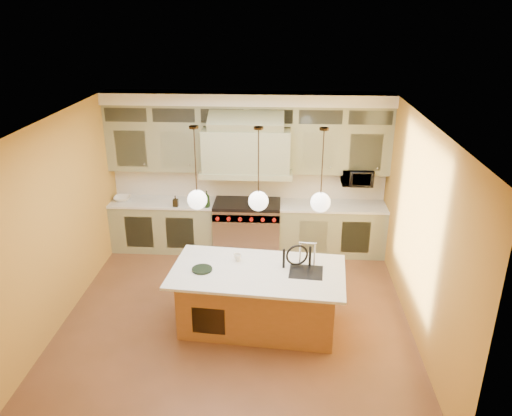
# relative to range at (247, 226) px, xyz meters

# --- Properties ---
(floor) EXTENTS (5.00, 5.00, 0.00)m
(floor) POSITION_rel_range_xyz_m (0.00, -2.14, -0.49)
(floor) COLOR brown
(floor) RESTS_ON ground
(ceiling) EXTENTS (5.00, 5.00, 0.00)m
(ceiling) POSITION_rel_range_xyz_m (0.00, -2.14, 2.41)
(ceiling) COLOR white
(ceiling) RESTS_ON wall_back
(wall_back) EXTENTS (5.00, 0.00, 5.00)m
(wall_back) POSITION_rel_range_xyz_m (0.00, 0.36, 0.96)
(wall_back) COLOR #C08B34
(wall_back) RESTS_ON ground
(wall_front) EXTENTS (5.00, 0.00, 5.00)m
(wall_front) POSITION_rel_range_xyz_m (0.00, -4.64, 0.96)
(wall_front) COLOR #C08B34
(wall_front) RESTS_ON ground
(wall_left) EXTENTS (0.00, 5.00, 5.00)m
(wall_left) POSITION_rel_range_xyz_m (-2.50, -2.14, 0.96)
(wall_left) COLOR #C08B34
(wall_left) RESTS_ON ground
(wall_right) EXTENTS (0.00, 5.00, 5.00)m
(wall_right) POSITION_rel_range_xyz_m (2.50, -2.14, 0.96)
(wall_right) COLOR #C08B34
(wall_right) RESTS_ON ground
(back_cabinetry) EXTENTS (5.00, 0.77, 2.90)m
(back_cabinetry) POSITION_rel_range_xyz_m (0.00, 0.09, 0.94)
(back_cabinetry) COLOR gray
(back_cabinetry) RESTS_ON floor
(range) EXTENTS (1.20, 0.74, 0.96)m
(range) POSITION_rel_range_xyz_m (0.00, 0.00, 0.00)
(range) COLOR silver
(range) RESTS_ON floor
(kitchen_island) EXTENTS (2.46, 1.45, 1.35)m
(kitchen_island) POSITION_rel_range_xyz_m (0.33, -2.37, -0.01)
(kitchen_island) COLOR olive
(kitchen_island) RESTS_ON floor
(counter_stool) EXTENTS (0.53, 0.53, 1.25)m
(counter_stool) POSITION_rel_range_xyz_m (0.89, -2.41, 0.23)
(counter_stool) COLOR black
(counter_stool) RESTS_ON floor
(microwave) EXTENTS (0.54, 0.37, 0.30)m
(microwave) POSITION_rel_range_xyz_m (1.95, 0.11, 0.96)
(microwave) COLOR black
(microwave) RESTS_ON back_cabinetry
(oil_bottle_a) EXTENTS (0.13, 0.13, 0.30)m
(oil_bottle_a) POSITION_rel_range_xyz_m (-0.70, -0.22, 0.60)
(oil_bottle_a) COLOR black
(oil_bottle_a) RESTS_ON back_cabinetry
(oil_bottle_b) EXTENTS (0.09, 0.09, 0.20)m
(oil_bottle_b) POSITION_rel_range_xyz_m (-1.26, -0.22, 0.55)
(oil_bottle_b) COLOR black
(oil_bottle_b) RESTS_ON back_cabinetry
(fruit_bowl) EXTENTS (0.34, 0.34, 0.08)m
(fruit_bowl) POSITION_rel_range_xyz_m (-2.30, 0.01, 0.49)
(fruit_bowl) COLOR white
(fruit_bowl) RESTS_ON back_cabinetry
(cup) EXTENTS (0.11, 0.11, 0.10)m
(cup) POSITION_rel_range_xyz_m (0.03, -2.15, 0.49)
(cup) COLOR white
(cup) RESTS_ON kitchen_island
(pendant_left) EXTENTS (0.26, 0.26, 1.11)m
(pendant_left) POSITION_rel_range_xyz_m (-0.47, -2.36, 1.46)
(pendant_left) COLOR #2D2319
(pendant_left) RESTS_ON ceiling
(pendant_center) EXTENTS (0.26, 0.26, 1.11)m
(pendant_center) POSITION_rel_range_xyz_m (0.33, -2.36, 1.46)
(pendant_center) COLOR #2D2319
(pendant_center) RESTS_ON ceiling
(pendant_right) EXTENTS (0.26, 0.26, 1.11)m
(pendant_right) POSITION_rel_range_xyz_m (1.13, -2.36, 1.46)
(pendant_right) COLOR #2D2319
(pendant_right) RESTS_ON ceiling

